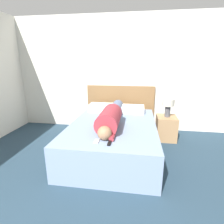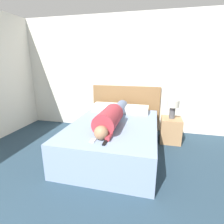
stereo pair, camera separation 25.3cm
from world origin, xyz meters
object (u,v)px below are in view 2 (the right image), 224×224
table_lamp (173,106)px  pillow_near_headboard (105,107)px  person_lying (112,116)px  pillow_second (136,110)px  cell_phone (93,140)px  bed (114,137)px  tv_remote (105,143)px  nightstand (171,130)px

table_lamp → pillow_near_headboard: size_ratio=0.71×
person_lying → pillow_second: 0.88m
pillow_second → cell_phone: (-0.42, -1.53, -0.06)m
bed → cell_phone: 0.82m
pillow_second → tv_remote: pillow_second is taller
table_lamp → cell_phone: size_ratio=2.87×
tv_remote → bed: bearing=94.4°
cell_phone → nightstand: bearing=51.8°
nightstand → table_lamp: 0.50m
bed → person_lying: bearing=-117.8°
tv_remote → nightstand: bearing=57.1°
nightstand → pillow_second: (-0.72, 0.08, 0.36)m
table_lamp → pillow_second: 0.74m
table_lamp → person_lying: size_ratio=0.21×
table_lamp → cell_phone: bearing=-128.2°
pillow_second → cell_phone: size_ratio=3.81×
bed → pillow_near_headboard: pillow_near_headboard is taller
nightstand → table_lamp: size_ratio=1.33×
bed → tv_remote: bearing=-85.6°
pillow_near_headboard → tv_remote: size_ratio=3.48×
nightstand → table_lamp: bearing=0.0°
table_lamp → bed: bearing=-146.0°
pillow_second → nightstand: bearing=-6.1°
nightstand → pillow_near_headboard: size_ratio=0.95×
nightstand → cell_phone: cell_phone is taller
nightstand → pillow_near_headboard: bearing=176.8°
pillow_near_headboard → pillow_second: bearing=0.0°
table_lamp → tv_remote: size_ratio=2.49×
person_lying → tv_remote: person_lying is taller
tv_remote → person_lying: bearing=96.5°
table_lamp → pillow_second: bearing=173.9°
pillow_near_headboard → tv_remote: pillow_near_headboard is taller
bed → pillow_second: bearing=68.4°
pillow_second → tv_remote: size_ratio=3.31×
person_lying → pillow_second: person_lying is taller
nightstand → cell_phone: size_ratio=3.81×
pillow_near_headboard → tv_remote: (0.44, -1.57, -0.06)m
person_lying → tv_remote: size_ratio=11.58×
pillow_second → cell_phone: 1.59m
bed → pillow_second: pillow_second is taller
pillow_second → pillow_near_headboard: bearing=180.0°
table_lamp → person_lying: 1.28m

